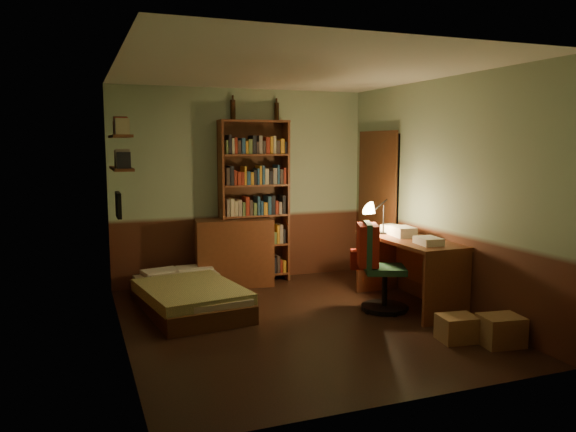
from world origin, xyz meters
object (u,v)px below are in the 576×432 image
object	(u,v)px
dresser	(234,252)
desk	(409,272)
desk_lamp	(384,211)
cardboard_box_b	(457,328)
mini_stereo	(230,213)
office_chair	(385,262)
cardboard_box_a	(501,331)
bed	(188,286)
bookshelf	(254,202)

from	to	relation	value
dresser	desk	xyz separation A→B (m)	(1.63, -1.66, -0.05)
dresser	desk_lamp	distance (m)	2.07
desk	cardboard_box_b	size ratio (longest dim) A/B	4.26
mini_stereo	desk	bearing A→B (deg)	-35.65
dresser	cardboard_box_b	distance (m)	3.19
dresser	office_chair	size ratio (longest dim) A/B	0.90
desk_lamp	cardboard_box_a	distance (m)	2.06
mini_stereo	office_chair	bearing A→B (deg)	-43.48
dresser	mini_stereo	distance (m)	0.53
desk	desk_lamp	xyz separation A→B (m)	(-0.11, 0.40, 0.68)
dresser	mini_stereo	world-z (taller)	mini_stereo
cardboard_box_a	dresser	bearing A→B (deg)	119.17
desk	desk_lamp	size ratio (longest dim) A/B	2.65
bed	dresser	bearing A→B (deg)	42.20
bed	mini_stereo	world-z (taller)	mini_stereo
mini_stereo	desk	xyz separation A→B (m)	(1.65, -1.78, -0.56)
bookshelf	desk_lamp	world-z (taller)	bookshelf
dresser	cardboard_box_b	xyz separation A→B (m)	(1.42, -2.84, -0.32)
bed	cardboard_box_a	size ratio (longest dim) A/B	4.69
bookshelf	desk_lamp	bearing A→B (deg)	-46.01
desk	desk_lamp	bearing A→B (deg)	104.93
office_chair	cardboard_box_a	bearing A→B (deg)	-49.31
dresser	office_chair	distance (m)	2.15
desk_lamp	desk	bearing A→B (deg)	-87.66
bookshelf	desk	size ratio (longest dim) A/B	1.47
bed	cardboard_box_b	xyz separation A→B (m)	(2.20, -1.96, -0.14)
bed	office_chair	distance (m)	2.25
office_chair	cardboard_box_a	distance (m)	1.49
desk	office_chair	size ratio (longest dim) A/B	1.33
desk_lamp	office_chair	xyz separation A→B (m)	(-0.24, -0.47, -0.52)
bookshelf	cardboard_box_a	xyz separation A→B (m)	(1.41, -3.17, -0.95)
bed	bookshelf	world-z (taller)	bookshelf
mini_stereo	desk_lamp	distance (m)	2.07
bookshelf	bed	bearing A→B (deg)	-136.59
dresser	desk	distance (m)	2.33
desk	desk_lamp	world-z (taller)	desk_lamp
office_chair	cardboard_box_b	distance (m)	1.20
cardboard_box_a	bed	bearing A→B (deg)	138.65
desk	cardboard_box_a	distance (m)	1.45
office_chair	dresser	bearing A→B (deg)	148.96
bed	dresser	world-z (taller)	dresser
cardboard_box_b	bed	bearing A→B (deg)	138.25
mini_stereo	cardboard_box_a	bearing A→B (deg)	-49.94
dresser	cardboard_box_a	world-z (taller)	dresser
dresser	bookshelf	distance (m)	0.73
desk_lamp	office_chair	world-z (taller)	desk_lamp
bed	desk_lamp	xyz separation A→B (m)	(2.30, -0.38, 0.81)
bed	desk	world-z (taller)	desk
desk	bookshelf	bearing A→B (deg)	126.24
bookshelf	cardboard_box_a	size ratio (longest dim) A/B	5.82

